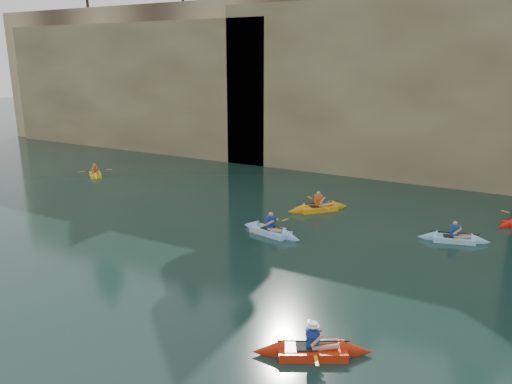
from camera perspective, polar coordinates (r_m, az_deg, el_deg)
The scene contains 11 objects.
ground at distance 15.28m, azimuth -15.12°, elevation -15.04°, with size 160.00×160.00×0.00m, color black.
cliff at distance 40.38m, azimuth 15.97°, elevation 12.41°, with size 70.00×16.00×12.00m, color tan.
cliff_slab_west at distance 43.49m, azimuth -13.87°, elevation 11.75°, with size 26.00×2.40×10.56m, color tan.
cliff_slab_center at distance 32.74m, azimuth 16.22°, elevation 11.34°, with size 24.00×2.40×11.40m, color tan.
sea_cave_west at distance 41.97m, azimuth -12.18°, elevation 7.24°, with size 4.50×1.00×4.00m, color black.
sea_cave_center at distance 34.50m, azimuth 5.71°, elevation 5.16°, with size 3.50×1.00×3.20m, color black.
main_kayaker at distance 13.75m, azimuth 6.44°, elevation -17.50°, with size 3.12×2.18×1.18m.
kayaker_orange at distance 25.50m, azimuth 7.11°, elevation -1.81°, with size 2.80×2.98×1.27m.
kayaker_ltblue_near at distance 22.02m, azimuth 1.69°, elevation -4.47°, with size 3.29×2.44×1.27m.
kayaker_yellow at distance 34.31m, azimuth -17.89°, elevation 1.94°, with size 2.44×2.16×1.07m.
kayaker_ltblue_mid at distance 22.78m, azimuth 21.65°, elevation -4.94°, with size 3.02×2.17×1.12m.
Camera 1 is at (9.59, -9.19, 7.56)m, focal length 35.00 mm.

